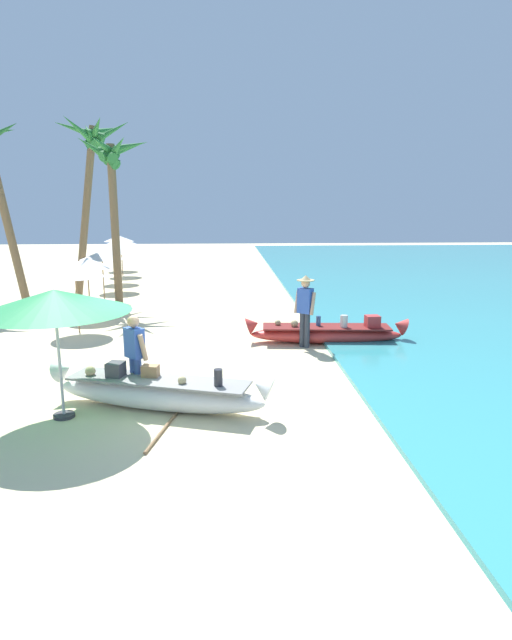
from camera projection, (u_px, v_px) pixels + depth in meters
name	position (u px, v px, depth m)	size (l,w,h in m)	color
ground_plane	(171.00, 400.00, 9.78)	(80.00, 80.00, 0.00)	beige
boat_white_foreground	(158.00, 392.00, 9.29)	(4.13, 1.85, 0.85)	white
boat_red_midground	(327.00, 333.00, 13.77)	(4.29, 1.07, 0.76)	red
person_vendor_hatted	(305.00, 306.00, 13.17)	(0.56, 0.51, 1.86)	#333842
person_tourist_customer	(135.00, 354.00, 9.51)	(0.52, 0.53, 1.63)	#3D5BA8
patio_umbrella_large	(54.00, 301.00, 8.55)	(2.48, 2.48, 2.22)	#B7B7BC
parasol_row_0	(75.00, 271.00, 14.56)	(1.60, 1.60, 1.91)	#8E6B47
parasol_row_1	(87.00, 263.00, 16.68)	(1.60, 1.60, 1.91)	#8E6B47
parasol_row_2	(102.00, 255.00, 19.26)	(1.60, 1.60, 1.91)	#8E6B47
parasol_row_3	(114.00, 249.00, 21.76)	(1.60, 1.60, 1.91)	#8E6B47
parasol_row_4	(116.00, 245.00, 24.05)	(1.60, 1.60, 1.91)	#8E6B47
parasol_row_5	(121.00, 241.00, 26.46)	(1.60, 1.60, 1.91)	#8E6B47
parasol_row_6	(119.00, 239.00, 28.69)	(1.60, 1.60, 1.91)	#8E6B47
palm_tree_leaning_seaward	(112.00, 168.00, 17.92)	(2.46, 2.75, 5.89)	brown
palm_tree_mid_cluster	(91.00, 155.00, 19.44)	(2.85, 2.65, 6.76)	brown
paddle	(169.00, 422.00, 8.70)	(0.58, 1.78, 0.05)	#8E6B47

